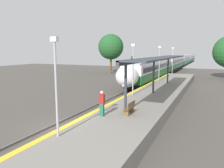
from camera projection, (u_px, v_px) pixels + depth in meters
ground_plane at (60, 128)px, 15.32m from camera, size 120.00×120.00×0.00m
rail_left at (52, 126)px, 15.61m from camera, size 0.08×90.00×0.15m
rail_right at (69, 129)px, 15.02m from camera, size 0.08×90.00×0.15m
train at (179, 61)px, 67.40m from camera, size 2.89×93.39×3.82m
platform_right at (113, 130)px, 13.57m from camera, size 4.87×64.00×1.01m
platform_bench at (130, 108)px, 15.15m from camera, size 0.44×1.42×0.89m
person_waiting at (102, 103)px, 14.65m from camera, size 0.36×0.23×1.74m
railway_signal at (132, 67)px, 34.88m from camera, size 0.28×0.28×4.53m
lamppost_near at (56, 81)px, 10.85m from camera, size 0.36×0.20×5.06m
lamppost_mid at (133, 66)px, 21.36m from camera, size 0.36×0.20×5.06m
lamppost_far at (159, 61)px, 31.87m from camera, size 0.36×0.20×5.06m
lamppost_farthest at (173, 59)px, 42.38m from camera, size 0.36×0.20×5.06m
station_canopy at (160, 59)px, 22.23m from camera, size 2.02×19.22×3.77m
background_tree_left at (111, 47)px, 52.26m from camera, size 6.07×6.07×9.38m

